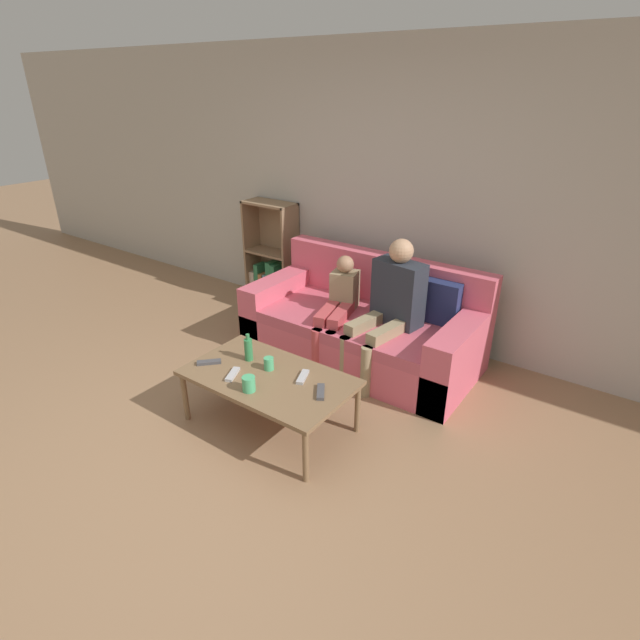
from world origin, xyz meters
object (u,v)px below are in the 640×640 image
at_px(tv_remote_2, 209,362).
at_px(bottle, 248,349).
at_px(person_adult, 392,300).
at_px(tv_remote_0, 321,392).
at_px(couch, 364,328).
at_px(coffee_table, 269,380).
at_px(tv_remote_1, 233,374).
at_px(bookshelf, 273,266).
at_px(cup_far, 269,364).
at_px(person_child, 338,306).
at_px(cup_near, 249,384).
at_px(tv_remote_3, 303,377).

xyz_separation_m(tv_remote_2, bottle, (0.20, 0.21, 0.08)).
distance_m(person_adult, tv_remote_0, 1.15).
relative_size(person_adult, tv_remote_0, 6.79).
relative_size(couch, coffee_table, 1.71).
distance_m(coffee_table, tv_remote_1, 0.25).
height_order(bookshelf, bottle, bookshelf).
bearing_deg(cup_far, tv_remote_0, -4.04).
distance_m(couch, tv_remote_2, 1.46).
height_order(couch, person_adult, person_adult).
bearing_deg(person_adult, person_child, -161.37).
distance_m(person_adult, tv_remote_2, 1.51).
relative_size(person_adult, bottle, 5.49).
height_order(coffee_table, tv_remote_2, tv_remote_2).
relative_size(person_adult, cup_near, 11.07).
bearing_deg(tv_remote_0, coffee_table, 151.39).
relative_size(cup_near, cup_far, 1.13).
distance_m(coffee_table, tv_remote_2, 0.47).
height_order(coffee_table, tv_remote_3, tv_remote_3).
relative_size(cup_far, tv_remote_1, 0.52).
distance_m(couch, tv_remote_1, 1.41).
height_order(bookshelf, cup_near, bookshelf).
height_order(cup_far, tv_remote_1, cup_far).
xyz_separation_m(tv_remote_1, tv_remote_3, (0.41, 0.25, 0.00)).
height_order(bookshelf, tv_remote_2, bookshelf).
bearing_deg(couch, tv_remote_0, -72.10).
distance_m(bookshelf, person_child, 1.44).
distance_m(coffee_table, person_child, 1.10).
height_order(cup_far, tv_remote_0, cup_far).
height_order(cup_far, tv_remote_2, cup_far).
relative_size(person_adult, cup_far, 12.53).
height_order(person_child, tv_remote_0, person_child).
bearing_deg(tv_remote_3, cup_far, 167.96).
distance_m(person_adult, cup_far, 1.17).
bearing_deg(person_child, person_adult, -5.08).
bearing_deg(tv_remote_1, bottle, 80.68).
height_order(tv_remote_0, bottle, bottle).
height_order(couch, bookshelf, bookshelf).
relative_size(couch, person_child, 2.22).
distance_m(cup_near, cup_far, 0.29).
bearing_deg(tv_remote_2, coffee_table, 58.87).
height_order(tv_remote_2, bottle, bottle).
xyz_separation_m(cup_far, tv_remote_0, (0.47, -0.03, -0.03)).
height_order(person_child, cup_far, person_child).
bearing_deg(bottle, tv_remote_1, -75.83).
xyz_separation_m(person_adult, tv_remote_1, (-0.52, -1.30, -0.23)).
height_order(tv_remote_1, bottle, bottle).
xyz_separation_m(cup_near, cup_far, (-0.07, 0.28, -0.01)).
bearing_deg(coffee_table, tv_remote_3, 27.92).
xyz_separation_m(couch, tv_remote_0, (0.39, -1.21, 0.14)).
bearing_deg(cup_far, tv_remote_1, -124.92).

